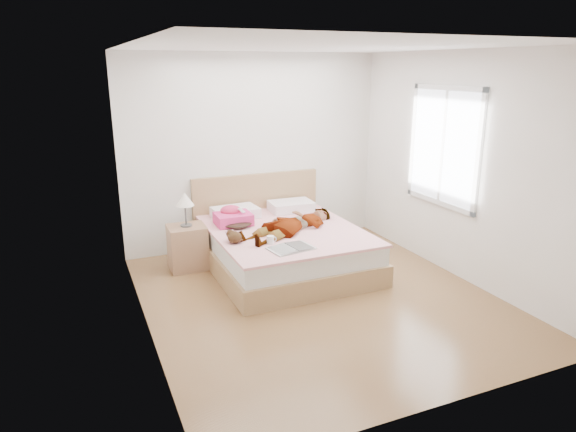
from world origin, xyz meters
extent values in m
plane|color=#512F19|center=(0.00, 0.00, 0.00)|extent=(4.00, 4.00, 0.00)
imported|color=silver|center=(0.07, 0.90, 0.61)|extent=(1.57, 1.14, 0.20)
ellipsoid|color=black|center=(-0.50, 1.35, 0.55)|extent=(0.47, 0.56, 0.08)
cube|color=silver|center=(-0.43, 1.30, 0.70)|extent=(0.08, 0.11, 0.05)
plane|color=white|center=(0.00, 0.00, 2.60)|extent=(4.00, 4.00, 0.00)
plane|color=silver|center=(0.00, 2.00, 1.30)|extent=(3.60, 0.00, 3.60)
plane|color=silver|center=(0.00, -2.00, 1.30)|extent=(3.60, 0.00, 3.60)
plane|color=silver|center=(-1.80, 0.00, 1.30)|extent=(0.00, 4.00, 4.00)
plane|color=silver|center=(1.80, 0.00, 1.30)|extent=(0.00, 4.00, 4.00)
cube|color=white|center=(1.78, 0.30, 1.50)|extent=(0.02, 1.10, 1.30)
cube|color=silver|center=(1.78, -0.28, 1.50)|extent=(0.04, 0.06, 1.42)
cube|color=silver|center=(1.78, 0.88, 1.50)|extent=(0.04, 0.06, 1.42)
cube|color=silver|center=(1.78, 0.30, 0.82)|extent=(0.04, 1.22, 0.06)
cube|color=silver|center=(1.78, 0.30, 2.18)|extent=(0.04, 1.22, 0.06)
cube|color=silver|center=(1.77, 0.30, 1.50)|extent=(0.03, 0.04, 1.30)
cube|color=olive|center=(0.00, 0.95, 0.13)|extent=(1.78, 2.08, 0.26)
cube|color=silver|center=(0.00, 0.95, 0.37)|extent=(1.70, 2.00, 0.22)
cube|color=silver|center=(0.00, 0.95, 0.49)|extent=(1.74, 2.04, 0.03)
cube|color=olive|center=(0.00, 1.96, 0.50)|extent=(1.80, 0.07, 1.00)
cube|color=white|center=(-0.40, 1.67, 0.57)|extent=(0.61, 0.44, 0.13)
cube|color=white|center=(0.40, 1.67, 0.57)|extent=(0.60, 0.43, 0.13)
cube|color=#E43E93|center=(-0.52, 1.37, 0.58)|extent=(0.45, 0.36, 0.14)
ellipsoid|color=#D1386B|center=(-0.53, 1.44, 0.68)|extent=(0.32, 0.29, 0.13)
cube|color=silver|center=(-0.22, 0.26, 0.52)|extent=(0.51, 0.38, 0.01)
cube|color=silver|center=(-0.34, 0.24, 0.53)|extent=(0.28, 0.34, 0.02)
cube|color=#252525|center=(-0.10, 0.28, 0.53)|extent=(0.28, 0.34, 0.02)
cylinder|color=white|center=(-0.36, 0.51, 0.56)|extent=(0.08, 0.08, 0.09)
torus|color=silver|center=(-0.32, 0.51, 0.56)|extent=(0.07, 0.01, 0.07)
cylinder|color=black|center=(-0.36, 0.51, 0.59)|extent=(0.07, 0.07, 0.00)
ellipsoid|color=black|center=(-0.72, 0.69, 0.58)|extent=(0.19, 0.20, 0.13)
ellipsoid|color=#F9E8D0|center=(-0.72, 0.68, 0.59)|extent=(0.10, 0.11, 0.07)
sphere|color=black|center=(-0.74, 0.79, 0.59)|extent=(0.10, 0.10, 0.10)
sphere|color=#FFA6C1|center=(-0.78, 0.81, 0.61)|extent=(0.04, 0.04, 0.04)
sphere|color=pink|center=(-0.71, 0.83, 0.61)|extent=(0.04, 0.04, 0.04)
ellipsoid|color=black|center=(-0.77, 0.64, 0.55)|extent=(0.05, 0.07, 0.03)
ellipsoid|color=black|center=(-0.65, 0.66, 0.55)|extent=(0.05, 0.07, 0.03)
cube|color=brown|center=(-1.11, 1.41, 0.27)|extent=(0.46, 0.41, 0.55)
cylinder|color=#4A4A4A|center=(-1.11, 1.41, 0.56)|extent=(0.14, 0.14, 0.02)
cylinder|color=#4C4C4C|center=(-1.11, 1.41, 0.70)|extent=(0.02, 0.02, 0.28)
cone|color=white|center=(-1.11, 1.41, 0.89)|extent=(0.22, 0.22, 0.16)
camera|label=1|loc=(-2.32, -4.54, 2.43)|focal=32.00mm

